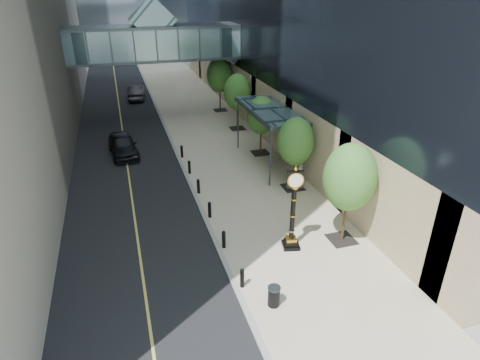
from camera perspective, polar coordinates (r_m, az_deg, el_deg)
name	(u,v)px	position (r m, az deg, el deg)	size (l,w,h in m)	color
ground	(305,290)	(19.18, 9.24, -15.16)	(320.00, 320.00, 0.00)	gray
road	(117,94)	(54.15, -17.05, 11.61)	(8.00, 180.00, 0.02)	black
sidewalk	(180,89)	(54.74, -8.51, 12.61)	(8.00, 180.00, 0.06)	#BDAB91
curb	(149,92)	(54.30, -12.77, 12.16)	(0.25, 180.00, 0.07)	gray
skywalk	(154,40)	(41.17, -12.11, 18.83)	(17.00, 4.20, 5.80)	#466D71
entrance_canopy	(269,111)	(29.87, 4.20, 9.80)	(3.00, 8.00, 4.38)	#383F44
bollard_row	(204,198)	(25.18, -5.18, -2.56)	(0.20, 16.20, 0.90)	black
street_trees	(260,110)	(32.14, 2.88, 9.93)	(2.73, 28.71, 5.61)	black
street_clock	(293,214)	(20.55, 7.51, -4.86)	(1.02, 1.02, 4.59)	black
trash_bin	(274,297)	(17.91, 4.83, -16.21)	(0.52, 0.52, 0.90)	black
pedestrian	(301,170)	(28.25, 8.61, 1.35)	(0.58, 0.38, 1.59)	#A2A095
car_near	(123,145)	(33.80, -16.31, 4.82)	(2.00, 4.98, 1.70)	black
car_far	(136,92)	(50.88, -14.54, 12.00)	(1.74, 4.99, 1.64)	black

